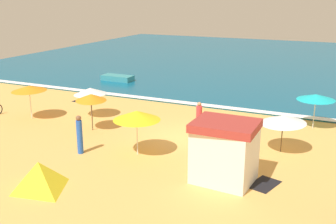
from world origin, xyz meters
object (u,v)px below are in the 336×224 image
(beach_tent, at_px, (39,175))
(beachgoer_4, at_px, (199,119))
(lifeguard_cabana, at_px, (224,151))
(beach_umbrella_1, at_px, (137,115))
(beach_umbrella_7, at_px, (90,91))
(beach_umbrella_0, at_px, (283,119))
(beach_umbrella_8, at_px, (29,88))
(beach_umbrella_5, at_px, (316,97))
(small_boat_0, at_px, (117,78))
(beach_umbrella_6, at_px, (91,97))
(beachgoer_0, at_px, (80,135))

(beach_tent, height_order, beachgoer_4, beachgoer_4)
(lifeguard_cabana, distance_m, beach_umbrella_1, 4.76)
(beach_umbrella_7, height_order, beachgoer_4, beach_umbrella_7)
(beach_umbrella_0, distance_m, beachgoer_4, 4.77)
(lifeguard_cabana, xyz_separation_m, beach_umbrella_8, (-13.46, 3.32, 0.62))
(beach_umbrella_7, bearing_deg, beach_umbrella_5, 15.27)
(beach_umbrella_0, xyz_separation_m, beach_umbrella_5, (1.06, 4.53, 0.18))
(beach_umbrella_8, height_order, small_boat_0, beach_umbrella_8)
(lifeguard_cabana, distance_m, beach_tent, 7.52)
(lifeguard_cabana, relative_size, small_boat_0, 0.91)
(lifeguard_cabana, xyz_separation_m, beach_umbrella_5, (2.67, 8.79, 0.53))
(beach_umbrella_6, xyz_separation_m, beachgoer_0, (1.48, -3.12, -0.99))
(beach_umbrella_5, relative_size, small_boat_0, 1.06)
(beach_umbrella_0, height_order, beach_tent, beach_umbrella_0)
(beachgoer_4, bearing_deg, beach_umbrella_8, -170.32)
(beach_umbrella_0, height_order, beach_umbrella_5, beach_umbrella_5)
(beach_umbrella_6, height_order, beachgoer_4, beach_umbrella_6)
(beachgoer_4, bearing_deg, beach_umbrella_7, 178.87)
(beach_umbrella_1, relative_size, beachgoer_0, 1.19)
(beach_umbrella_1, distance_m, beach_umbrella_6, 4.62)
(lifeguard_cabana, relative_size, beach_umbrella_1, 1.12)
(beach_umbrella_1, xyz_separation_m, beachgoer_4, (1.60, 4.14, -1.13))
(beach_tent, bearing_deg, beachgoer_0, 101.32)
(beachgoer_4, bearing_deg, beachgoer_0, -129.32)
(beach_tent, bearing_deg, beach_umbrella_6, 108.10)
(beach_umbrella_8, height_order, beach_tent, beach_umbrella_8)
(beach_umbrella_1, relative_size, beach_umbrella_7, 0.99)
(beach_umbrella_1, xyz_separation_m, small_boat_0, (-9.80, 14.02, -1.65))
(lifeguard_cabana, height_order, beach_tent, lifeguard_cabana)
(beach_umbrella_0, distance_m, small_boat_0, 19.33)
(beach_umbrella_5, height_order, beach_tent, beach_umbrella_5)
(beach_umbrella_0, xyz_separation_m, beachgoer_4, (-4.63, 0.84, -0.81))
(lifeguard_cabana, distance_m, beach_umbrella_5, 9.21)
(beach_umbrella_6, xyz_separation_m, beachgoer_4, (5.70, 2.02, -1.08))
(beach_umbrella_8, xyz_separation_m, beach_tent, (6.96, -7.03, -1.38))
(beach_umbrella_1, height_order, beach_umbrella_8, beach_umbrella_1)
(lifeguard_cabana, xyz_separation_m, beach_umbrella_0, (1.61, 4.26, 0.35))
(small_boat_0, bearing_deg, beach_umbrella_1, -55.04)
(beach_umbrella_0, relative_size, beachgoer_0, 1.61)
(beach_umbrella_5, height_order, beach_umbrella_8, beach_umbrella_8)
(beach_umbrella_7, relative_size, small_boat_0, 0.82)
(beach_umbrella_6, bearing_deg, beach_umbrella_5, 26.66)
(beach_umbrella_1, bearing_deg, beach_umbrella_5, 47.08)
(beach_umbrella_6, xyz_separation_m, small_boat_0, (-5.70, 11.90, -1.60))
(lifeguard_cabana, relative_size, beach_umbrella_7, 1.12)
(beach_umbrella_1, distance_m, beach_umbrella_5, 10.70)
(beachgoer_0, relative_size, beachgoer_4, 1.07)
(beach_umbrella_1, relative_size, beach_umbrella_6, 0.94)
(beach_umbrella_0, bearing_deg, beach_tent, -135.52)
(lifeguard_cabana, distance_m, beach_umbrella_6, 9.26)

